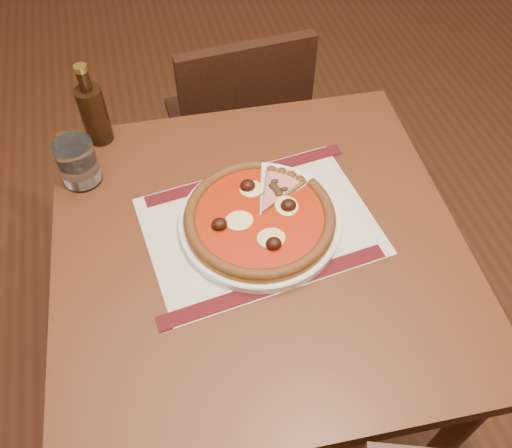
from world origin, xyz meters
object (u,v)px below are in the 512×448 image
at_px(chair_far, 239,125).
at_px(pizza, 260,217).
at_px(table, 258,270).
at_px(plate, 260,223).
at_px(bottle, 94,112).
at_px(water_glass, 78,162).

xyz_separation_m(chair_far, pizza, (-0.10, -0.63, 0.32)).
bearing_deg(table, plate, 72.00).
xyz_separation_m(chair_far, bottle, (-0.39, -0.29, 0.37)).
distance_m(table, plate, 0.12).
distance_m(plate, pizza, 0.02).
bearing_deg(water_glass, plate, -33.50).
distance_m(chair_far, pizza, 0.71).
relative_size(table, pizza, 2.82).
bearing_deg(water_glass, bottle, 68.21).
bearing_deg(pizza, chair_far, 80.92).
xyz_separation_m(chair_far, water_glass, (-0.44, -0.40, 0.34)).
bearing_deg(water_glass, table, -38.50).
height_order(table, bottle, bottle).
relative_size(chair_far, water_glass, 8.03).
height_order(chair_far, bottle, bottle).
xyz_separation_m(table, bottle, (-0.28, 0.38, 0.18)).
height_order(chair_far, plate, chair_far).
relative_size(pizza, water_glass, 2.98).
bearing_deg(chair_far, plate, 77.43).
relative_size(table, plate, 2.63).
relative_size(water_glass, bottle, 0.51).
relative_size(pizza, bottle, 1.52).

